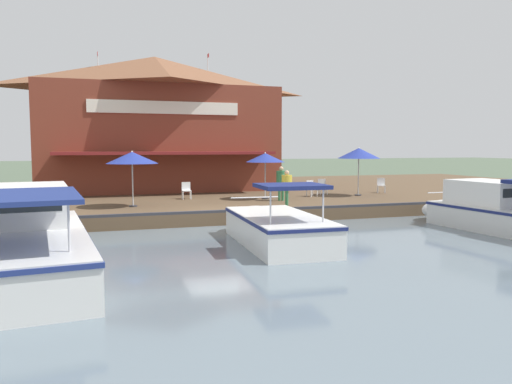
% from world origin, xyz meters
% --- Properties ---
extents(ground_plane, '(220.00, 220.00, 0.00)m').
position_xyz_m(ground_plane, '(0.00, 0.00, 0.00)').
color(ground_plane, '#4C5B47').
extents(quay_deck, '(22.00, 56.00, 0.60)m').
position_xyz_m(quay_deck, '(-11.00, 0.00, 0.30)').
color(quay_deck, brown).
rests_on(quay_deck, ground).
extents(quay_edge_fender, '(0.20, 50.40, 0.10)m').
position_xyz_m(quay_edge_fender, '(-0.10, 0.00, 0.65)').
color(quay_edge_fender, '#2D2D33').
rests_on(quay_edge_fender, quay_deck).
extents(waterfront_restaurant, '(11.40, 14.56, 8.76)m').
position_xyz_m(waterfront_restaurant, '(-13.62, -0.78, 4.87)').
color(waterfront_restaurant, brown).
rests_on(waterfront_restaurant, quay_deck).
extents(patio_umbrella_by_entrance, '(1.96, 1.96, 2.36)m').
position_xyz_m(patio_umbrella_by_entrance, '(-4.52, 3.59, 2.69)').
color(patio_umbrella_by_entrance, '#B7B7B7').
rests_on(patio_umbrella_by_entrance, quay_deck).
extents(patio_umbrella_far_corner, '(2.28, 2.28, 2.61)m').
position_xyz_m(patio_umbrella_far_corner, '(-4.66, 8.97, 2.89)').
color(patio_umbrella_far_corner, '#B7B7B7').
rests_on(patio_umbrella_far_corner, quay_deck).
extents(patio_umbrella_near_quay_edge, '(2.26, 2.26, 2.46)m').
position_xyz_m(patio_umbrella_near_quay_edge, '(-3.18, -3.03, 2.76)').
color(patio_umbrella_near_quay_edge, '#B7B7B7').
rests_on(patio_umbrella_near_quay_edge, quay_deck).
extents(cafe_chair_under_first_umbrella, '(0.59, 0.59, 0.85)m').
position_xyz_m(cafe_chair_under_first_umbrella, '(-5.74, 11.07, 1.08)').
color(cafe_chair_under_first_umbrella, white).
rests_on(cafe_chair_under_first_umbrella, quay_deck).
extents(cafe_chair_far_corner_seat, '(0.53, 0.53, 0.85)m').
position_xyz_m(cafe_chair_far_corner_seat, '(-5.04, 6.36, 1.08)').
color(cafe_chair_far_corner_seat, white).
rests_on(cafe_chair_far_corner_seat, quay_deck).
extents(cafe_chair_back_row_seat, '(0.50, 0.50, 0.85)m').
position_xyz_m(cafe_chair_back_row_seat, '(-5.95, 7.45, 1.08)').
color(cafe_chair_back_row_seat, white).
rests_on(cafe_chair_back_row_seat, quay_deck).
extents(cafe_chair_beside_entrance, '(0.46, 0.46, 0.85)m').
position_xyz_m(cafe_chair_beside_entrance, '(-5.76, -0.21, 1.08)').
color(cafe_chair_beside_entrance, white).
rests_on(cafe_chair_beside_entrance, quay_deck).
extents(person_near_entrance, '(0.45, 0.45, 1.61)m').
position_xyz_m(person_near_entrance, '(-1.10, 3.41, 1.60)').
color(person_near_entrance, '#337547').
rests_on(person_near_entrance, quay_deck).
extents(person_at_quay_edge, '(0.48, 0.48, 1.68)m').
position_xyz_m(person_at_quay_edge, '(-3.51, 4.07, 1.66)').
color(person_at_quay_edge, '#337547').
rests_on(person_at_quay_edge, quay_deck).
extents(motorboat_second_along, '(9.66, 4.31, 2.16)m').
position_xyz_m(motorboat_second_along, '(5.15, -6.70, 0.84)').
color(motorboat_second_along, silver).
rests_on(motorboat_second_along, river_water).
extents(motorboat_far_downstream, '(7.45, 3.17, 2.01)m').
position_xyz_m(motorboat_far_downstream, '(4.12, 9.97, 0.78)').
color(motorboat_far_downstream, silver).
rests_on(motorboat_far_downstream, river_water).
extents(motorboat_outer_channel, '(6.33, 2.55, 2.04)m').
position_xyz_m(motorboat_outer_channel, '(3.81, 1.00, 0.62)').
color(motorboat_outer_channel, white).
rests_on(motorboat_outer_channel, river_water).
extents(tree_upstream_bank, '(4.95, 4.71, 7.08)m').
position_xyz_m(tree_upstream_bank, '(-15.66, -0.31, 5.20)').
color(tree_upstream_bank, brown).
rests_on(tree_upstream_bank, quay_deck).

